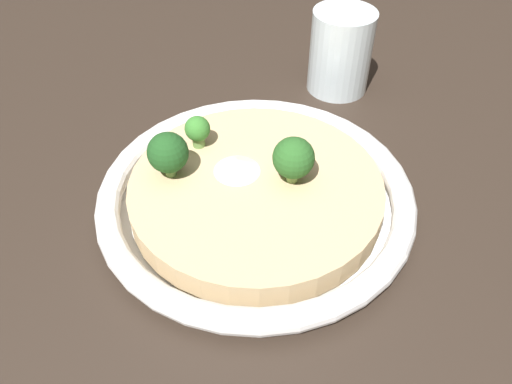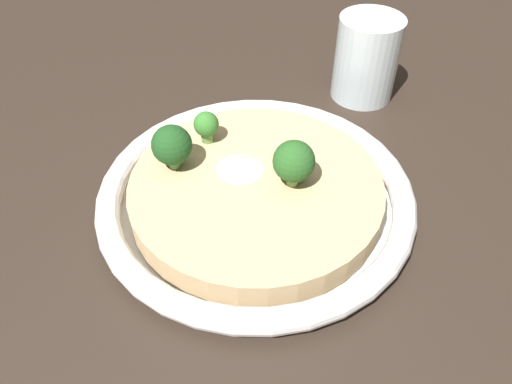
% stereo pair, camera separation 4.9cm
% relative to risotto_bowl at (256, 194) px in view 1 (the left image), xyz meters
% --- Properties ---
extents(ground_plane, '(6.00, 6.00, 0.00)m').
position_rel_risotto_bowl_xyz_m(ground_plane, '(0.00, 0.00, -0.02)').
color(ground_plane, '#2D231C').
extents(risotto_bowl, '(0.31, 0.31, 0.04)m').
position_rel_risotto_bowl_xyz_m(risotto_bowl, '(0.00, 0.00, 0.00)').
color(risotto_bowl, white).
rests_on(risotto_bowl, ground_plane).
extents(cheese_sprinkle, '(0.05, 0.05, 0.01)m').
position_rel_risotto_bowl_xyz_m(cheese_sprinkle, '(-0.01, 0.02, 0.02)').
color(cheese_sprinkle, white).
rests_on(cheese_sprinkle, risotto_bowl).
extents(broccoli_right, '(0.04, 0.04, 0.05)m').
position_rel_risotto_bowl_xyz_m(broccoli_right, '(0.03, -0.01, 0.04)').
color(broccoli_right, '#84A856').
rests_on(broccoli_right, risotto_bowl).
extents(broccoli_back_left, '(0.04, 0.04, 0.05)m').
position_rel_risotto_bowl_xyz_m(broccoli_back_left, '(-0.07, 0.04, 0.04)').
color(broccoli_back_left, '#668E47').
rests_on(broccoli_back_left, risotto_bowl).
extents(broccoli_back, '(0.03, 0.03, 0.04)m').
position_rel_risotto_bowl_xyz_m(broccoli_back, '(-0.03, 0.08, 0.04)').
color(broccoli_back, '#668E47').
rests_on(broccoli_back, risotto_bowl).
extents(drinking_glass, '(0.08, 0.08, 0.10)m').
position_rel_risotto_bowl_xyz_m(drinking_glass, '(0.19, 0.16, 0.03)').
color(drinking_glass, silver).
rests_on(drinking_glass, ground_plane).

